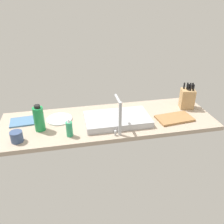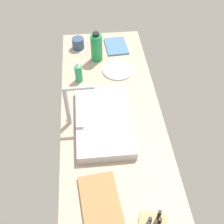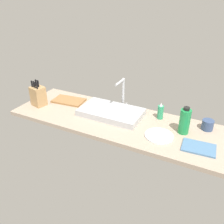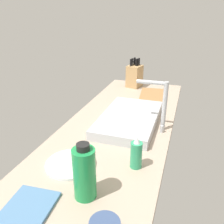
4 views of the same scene
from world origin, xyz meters
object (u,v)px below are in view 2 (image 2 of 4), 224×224
at_px(faucet, 70,102).
at_px(cutting_board, 100,203).
at_px(water_bottle, 96,47).
at_px(coffee_mug, 78,43).
at_px(dinner_plate, 118,70).
at_px(sink_basin, 103,121).
at_px(soap_bottle, 79,73).
at_px(dish_towel, 116,46).

distance_m(faucet, cutting_board, 0.54).
distance_m(cutting_board, water_bottle, 1.09).
relative_size(water_bottle, coffee_mug, 2.42).
bearing_deg(dinner_plate, sink_basin, 163.79).
relative_size(soap_bottle, coffee_mug, 1.63).
bearing_deg(water_bottle, dinner_plate, -137.19).
distance_m(faucet, water_bottle, 0.61).
bearing_deg(dish_towel, cutting_board, 170.45).
height_order(soap_bottle, dinner_plate, soap_bottle).
distance_m(water_bottle, dinner_plate, 0.22).
xyz_separation_m(cutting_board, coffee_mug, (1.24, 0.07, 0.03)).
bearing_deg(water_bottle, faucet, 163.48).
bearing_deg(coffee_mug, dish_towel, -93.01).
height_order(sink_basin, cutting_board, sink_basin).
relative_size(sink_basin, faucet, 1.95).
bearing_deg(coffee_mug, water_bottle, -140.22).
bearing_deg(dish_towel, faucet, 155.76).
bearing_deg(coffee_mug, faucet, 176.49).
height_order(sink_basin, soap_bottle, soap_bottle).
bearing_deg(sink_basin, cutting_board, 173.78).
bearing_deg(water_bottle, cutting_board, 177.15).
xyz_separation_m(sink_basin, water_bottle, (0.61, -0.00, 0.07)).
distance_m(cutting_board, dish_towel, 1.24).
bearing_deg(water_bottle, dish_towel, -47.61).
height_order(dinner_plate, coffee_mug, coffee_mug).
bearing_deg(sink_basin, dish_towel, -11.65).
bearing_deg(dinner_plate, water_bottle, 42.81).
height_order(water_bottle, dinner_plate, water_bottle).
xyz_separation_m(cutting_board, dish_towel, (1.23, -0.21, -0.00)).
xyz_separation_m(dinner_plate, coffee_mug, (0.30, 0.26, 0.03)).
distance_m(water_bottle, coffee_mug, 0.21).
xyz_separation_m(water_bottle, dish_towel, (0.14, -0.15, -0.09)).
relative_size(dish_towel, coffee_mug, 2.52).
xyz_separation_m(sink_basin, cutting_board, (-0.48, 0.05, -0.02)).
relative_size(faucet, coffee_mug, 3.07).
bearing_deg(cutting_board, water_bottle, -2.85).
bearing_deg(dinner_plate, dish_towel, -3.86).
bearing_deg(soap_bottle, sink_basin, -161.75).
bearing_deg(water_bottle, soap_bottle, 149.14).
bearing_deg(dish_towel, coffee_mug, 86.99).
bearing_deg(faucet, cutting_board, -166.71).
xyz_separation_m(cutting_board, water_bottle, (1.09, -0.05, 0.09)).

